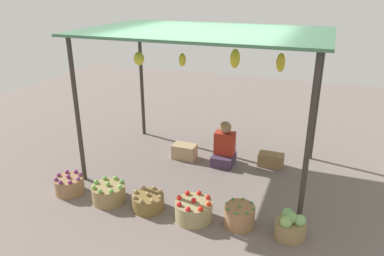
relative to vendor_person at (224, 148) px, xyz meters
name	(u,v)px	position (x,y,z in m)	size (l,w,h in m)	color
ground_plane	(204,168)	(-0.28, -0.30, -0.30)	(14.00, 14.00, 0.00)	slate
market_stall_structure	(206,41)	(-0.27, -0.29, 1.85)	(3.68, 2.38, 2.32)	#38332D
vendor_person	(224,148)	(0.00, 0.00, 0.00)	(0.36, 0.44, 0.78)	#402E46
basket_purple_onions	(69,185)	(-1.92, -1.77, -0.17)	(0.43, 0.43, 0.30)	#916C48
basket_green_apples	(109,193)	(-1.24, -1.76, -0.17)	(0.48, 0.48, 0.31)	#92794D
basket_potatoes	(148,202)	(-0.61, -1.74, -0.19)	(0.45, 0.45, 0.27)	brown
basket_red_tomatoes	(194,210)	(0.08, -1.75, -0.16)	(0.50, 0.50, 0.33)	#94875A
basket_green_chilies	(239,216)	(0.68, -1.66, -0.15)	(0.40, 0.40, 0.32)	#986D49
basket_cabbages	(290,226)	(1.33, -1.67, -0.14)	(0.39, 0.39, 0.36)	#92784D
wooden_crate_near_vendor	(184,151)	(-0.73, -0.04, -0.17)	(0.42, 0.27, 0.26)	tan
wooden_crate_stacked_rear	(271,160)	(0.79, 0.20, -0.18)	(0.43, 0.24, 0.23)	olive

